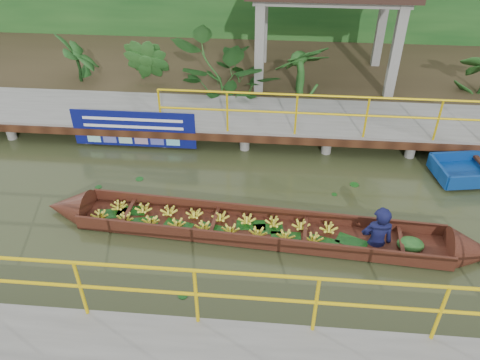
{
  "coord_description": "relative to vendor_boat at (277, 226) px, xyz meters",
  "views": [
    {
      "loc": [
        1.76,
        -7.22,
        6.06
      ],
      "look_at": [
        1.08,
        0.5,
        0.6
      ],
      "focal_mm": 35.0,
      "sensor_mm": 36.0,
      "label": 1
    }
  ],
  "objects": [
    {
      "name": "ground",
      "position": [
        -1.87,
        0.44,
        -0.25
      ],
      "size": [
        80.0,
        80.0,
        0.0
      ],
      "primitive_type": "plane",
      "color": "#2C341A",
      "rests_on": "ground"
    },
    {
      "name": "land_strip",
      "position": [
        -1.87,
        7.94,
        -0.02
      ],
      "size": [
        30.0,
        8.0,
        0.45
      ],
      "primitive_type": "cube",
      "color": "#322819",
      "rests_on": "ground"
    },
    {
      "name": "far_dock",
      "position": [
        -1.85,
        3.87,
        0.23
      ],
      "size": [
        16.0,
        2.06,
        1.66
      ],
      "color": "slate",
      "rests_on": "ground"
    },
    {
      "name": "vendor_boat",
      "position": [
        0.0,
        0.0,
        0.0
      ],
      "size": [
        8.73,
        1.5,
        2.04
      ],
      "rotation": [
        0.0,
        0.0,
        -0.08
      ],
      "color": "#3C1710",
      "rests_on": "ground"
    },
    {
      "name": "blue_banner",
      "position": [
        -3.55,
        2.92,
        0.31
      ],
      "size": [
        3.02,
        0.04,
        0.94
      ],
      "color": "#0B105D",
      "rests_on": "ground"
    },
    {
      "name": "tropical_plants",
      "position": [
        0.3,
        5.74,
        1.03
      ],
      "size": [
        14.32,
        1.32,
        1.65
      ],
      "color": "#164518",
      "rests_on": "ground"
    }
  ]
}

